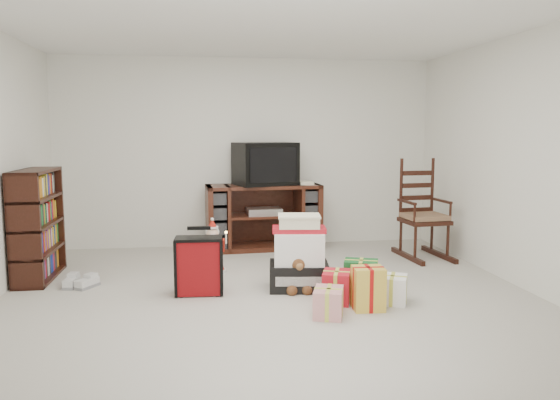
{
  "coord_description": "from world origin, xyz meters",
  "views": [
    {
      "loc": [
        -0.62,
        -4.82,
        1.54
      ],
      "look_at": [
        0.17,
        0.6,
        0.85
      ],
      "focal_mm": 35.0,
      "sensor_mm": 36.0,
      "label": 1
    }
  ],
  "objects_px": {
    "mrs_claus_figurine": "(213,252)",
    "sneaker_pair": "(79,283)",
    "santa_figurine": "(296,252)",
    "teddy_bear": "(298,275)",
    "tv_stand": "(264,217)",
    "rocking_chair": "(422,222)",
    "gift_cluster": "(361,289)",
    "bookshelf": "(38,226)",
    "gift_pile": "(299,257)",
    "crt_television": "(265,164)",
    "red_suitcase": "(199,266)"
  },
  "relations": [
    {
      "from": "santa_figurine",
      "to": "sneaker_pair",
      "type": "height_order",
      "value": "santa_figurine"
    },
    {
      "from": "red_suitcase",
      "to": "mrs_claus_figurine",
      "type": "bearing_deg",
      "value": 82.29
    },
    {
      "from": "rocking_chair",
      "to": "crt_television",
      "type": "height_order",
      "value": "crt_television"
    },
    {
      "from": "bookshelf",
      "to": "sneaker_pair",
      "type": "height_order",
      "value": "bookshelf"
    },
    {
      "from": "bookshelf",
      "to": "mrs_claus_figurine",
      "type": "xyz_separation_m",
      "value": [
        1.81,
        -0.04,
        -0.32
      ]
    },
    {
      "from": "santa_figurine",
      "to": "sneaker_pair",
      "type": "bearing_deg",
      "value": -174.93
    },
    {
      "from": "bookshelf",
      "to": "crt_television",
      "type": "relative_size",
      "value": 1.33
    },
    {
      "from": "red_suitcase",
      "to": "gift_pile",
      "type": "bearing_deg",
      "value": 5.72
    },
    {
      "from": "teddy_bear",
      "to": "tv_stand",
      "type": "bearing_deg",
      "value": 92.9
    },
    {
      "from": "mrs_claus_figurine",
      "to": "rocking_chair",
      "type": "bearing_deg",
      "value": 9.2
    },
    {
      "from": "bookshelf",
      "to": "crt_television",
      "type": "height_order",
      "value": "crt_television"
    },
    {
      "from": "red_suitcase",
      "to": "teddy_bear",
      "type": "relative_size",
      "value": 1.73
    },
    {
      "from": "tv_stand",
      "to": "red_suitcase",
      "type": "distance_m",
      "value": 2.11
    },
    {
      "from": "sneaker_pair",
      "to": "teddy_bear",
      "type": "bearing_deg",
      "value": 4.45
    },
    {
      "from": "teddy_bear",
      "to": "sneaker_pair",
      "type": "height_order",
      "value": "teddy_bear"
    },
    {
      "from": "sneaker_pair",
      "to": "crt_television",
      "type": "distance_m",
      "value": 2.76
    },
    {
      "from": "mrs_claus_figurine",
      "to": "teddy_bear",
      "type": "bearing_deg",
      "value": -46.33
    },
    {
      "from": "gift_cluster",
      "to": "crt_television",
      "type": "relative_size",
      "value": 1.1
    },
    {
      "from": "mrs_claus_figurine",
      "to": "tv_stand",
      "type": "bearing_deg",
      "value": 59.11
    },
    {
      "from": "red_suitcase",
      "to": "gift_cluster",
      "type": "relative_size",
      "value": 0.67
    },
    {
      "from": "bookshelf",
      "to": "gift_pile",
      "type": "bearing_deg",
      "value": -16.36
    },
    {
      "from": "gift_cluster",
      "to": "mrs_claus_figurine",
      "type": "bearing_deg",
      "value": 134.39
    },
    {
      "from": "mrs_claus_figurine",
      "to": "sneaker_pair",
      "type": "bearing_deg",
      "value": -164.57
    },
    {
      "from": "mrs_claus_figurine",
      "to": "crt_television",
      "type": "distance_m",
      "value": 1.62
    },
    {
      "from": "rocking_chair",
      "to": "red_suitcase",
      "type": "height_order",
      "value": "rocking_chair"
    },
    {
      "from": "bookshelf",
      "to": "mrs_claus_figurine",
      "type": "bearing_deg",
      "value": -1.36
    },
    {
      "from": "tv_stand",
      "to": "bookshelf",
      "type": "bearing_deg",
      "value": -159.5
    },
    {
      "from": "tv_stand",
      "to": "rocking_chair",
      "type": "height_order",
      "value": "rocking_chair"
    },
    {
      "from": "bookshelf",
      "to": "gift_pile",
      "type": "height_order",
      "value": "bookshelf"
    },
    {
      "from": "sneaker_pair",
      "to": "crt_television",
      "type": "height_order",
      "value": "crt_television"
    },
    {
      "from": "gift_pile",
      "to": "red_suitcase",
      "type": "distance_m",
      "value": 0.97
    },
    {
      "from": "rocking_chair",
      "to": "mrs_claus_figurine",
      "type": "xyz_separation_m",
      "value": [
        -2.57,
        -0.42,
        -0.2
      ]
    },
    {
      "from": "red_suitcase",
      "to": "teddy_bear",
      "type": "distance_m",
      "value": 0.95
    },
    {
      "from": "gift_cluster",
      "to": "sneaker_pair",
      "type": "bearing_deg",
      "value": 160.19
    },
    {
      "from": "gift_pile",
      "to": "crt_television",
      "type": "bearing_deg",
      "value": 101.03
    },
    {
      "from": "red_suitcase",
      "to": "crt_television",
      "type": "height_order",
      "value": "crt_television"
    },
    {
      "from": "bookshelf",
      "to": "gift_pile",
      "type": "xyz_separation_m",
      "value": [
        2.63,
        -0.77,
        -0.24
      ]
    },
    {
      "from": "rocking_chair",
      "to": "sneaker_pair",
      "type": "bearing_deg",
      "value": -173.52
    },
    {
      "from": "santa_figurine",
      "to": "crt_television",
      "type": "bearing_deg",
      "value": 97.73
    },
    {
      "from": "bookshelf",
      "to": "crt_television",
      "type": "bearing_deg",
      "value": 23.66
    },
    {
      "from": "red_suitcase",
      "to": "sneaker_pair",
      "type": "bearing_deg",
      "value": 163.84
    },
    {
      "from": "teddy_bear",
      "to": "crt_television",
      "type": "xyz_separation_m",
      "value": [
        -0.08,
        1.98,
        0.96
      ]
    },
    {
      "from": "gift_cluster",
      "to": "santa_figurine",
      "type": "bearing_deg",
      "value": 108.68
    },
    {
      "from": "gift_cluster",
      "to": "bookshelf",
      "type": "bearing_deg",
      "value": 156.41
    },
    {
      "from": "gift_pile",
      "to": "rocking_chair",
      "type": "bearing_deg",
      "value": 41.04
    },
    {
      "from": "bookshelf",
      "to": "red_suitcase",
      "type": "distance_m",
      "value": 1.87
    },
    {
      "from": "rocking_chair",
      "to": "sneaker_pair",
      "type": "distance_m",
      "value": 3.99
    },
    {
      "from": "tv_stand",
      "to": "mrs_claus_figurine",
      "type": "xyz_separation_m",
      "value": [
        -0.69,
        -1.16,
        -0.2
      ]
    },
    {
      "from": "santa_figurine",
      "to": "gift_cluster",
      "type": "distance_m",
      "value": 1.2
    },
    {
      "from": "crt_television",
      "to": "rocking_chair",
      "type": "bearing_deg",
      "value": -37.87
    }
  ]
}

